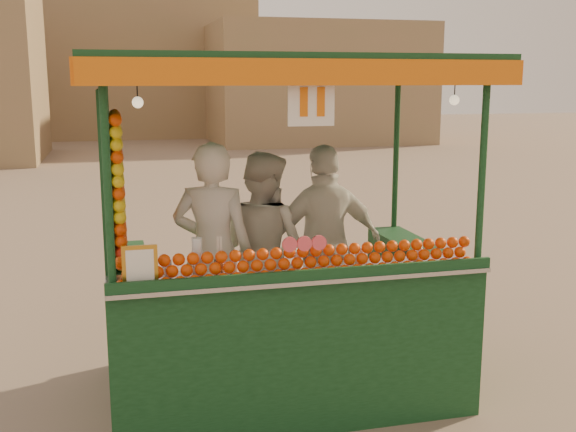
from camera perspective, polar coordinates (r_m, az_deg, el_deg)
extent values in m
plane|color=#756353|center=(6.11, 3.30, -14.48)|extent=(90.00, 90.00, 0.00)
cube|color=#8A6B4E|center=(30.51, 2.34, 10.88)|extent=(9.00, 6.00, 5.00)
cube|color=#8A6B4E|center=(35.26, -15.10, 12.18)|extent=(14.00, 7.00, 7.00)
cube|color=black|center=(6.14, -0.60, -12.64)|extent=(2.85, 1.75, 0.33)
cylinder|color=black|center=(5.99, -10.06, -13.10)|extent=(0.39, 0.11, 0.39)
cylinder|color=black|center=(6.42, 8.17, -11.37)|extent=(0.39, 0.11, 0.39)
cube|color=black|center=(5.28, 1.24, -9.67)|extent=(2.85, 0.33, 0.88)
cube|color=black|center=(5.88, -13.02, -7.74)|extent=(0.33, 1.43, 0.88)
cube|color=black|center=(6.42, 10.21, -6.01)|extent=(0.33, 1.43, 0.88)
cube|color=#B2B2B7|center=(5.16, 1.16, -4.82)|extent=(2.85, 0.50, 0.03)
cylinder|color=black|center=(4.69, -14.71, 2.58)|extent=(0.05, 0.05, 1.54)
cylinder|color=black|center=(5.41, 15.78, 3.62)|extent=(0.05, 0.05, 1.54)
cylinder|color=black|center=(6.32, -14.66, 4.72)|extent=(0.05, 0.05, 1.54)
cylinder|color=black|center=(6.87, 8.94, 5.43)|extent=(0.05, 0.05, 1.54)
cube|color=black|center=(5.62, -0.66, 12.60)|extent=(3.07, 1.97, 0.09)
cube|color=orange|center=(4.67, 2.25, 11.82)|extent=(3.07, 0.04, 0.18)
cube|color=orange|center=(6.58, -2.72, 11.62)|extent=(3.07, 0.04, 0.18)
cube|color=orange|center=(5.47, -16.82, 11.26)|extent=(0.04, 1.97, 0.18)
cube|color=orange|center=(6.16, 13.63, 11.36)|extent=(0.04, 1.97, 0.18)
cylinder|color=#E74653|center=(4.95, 1.36, -2.29)|extent=(0.11, 0.03, 0.11)
cube|color=#C18524|center=(4.81, -12.14, -4.17)|extent=(0.24, 0.02, 0.31)
cube|color=white|center=(4.75, 1.93, 9.43)|extent=(0.33, 0.02, 0.33)
sphere|color=#FFE5B2|center=(4.72, -12.33, 9.17)|extent=(0.08, 0.08, 0.08)
sphere|color=#FFE5B2|center=(5.33, 13.60, 9.31)|extent=(0.08, 0.08, 0.08)
imported|color=silver|center=(5.75, -6.23, -2.99)|extent=(0.78, 0.64, 1.83)
imported|color=beige|center=(6.07, -2.14, -2.73)|extent=(1.05, 1.05, 1.72)
imported|color=beige|center=(6.10, 3.13, -2.39)|extent=(1.06, 0.48, 1.77)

